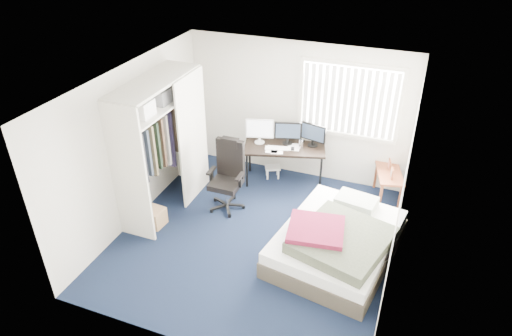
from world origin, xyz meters
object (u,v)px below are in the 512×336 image
object	(u,v)px
office_chair	(228,182)
bed	(337,241)
desk	(285,144)
nightstand	(389,176)

from	to	relation	value
office_chair	bed	world-z (taller)	office_chair
desk	bed	bearing A→B (deg)	-52.11
desk	nightstand	world-z (taller)	desk
office_chair	bed	distance (m)	2.09
desk	nightstand	distance (m)	1.87
desk	office_chair	size ratio (longest dim) A/B	1.28
bed	desk	bearing A→B (deg)	127.89
nightstand	bed	distance (m)	1.84
bed	nightstand	bearing A→B (deg)	74.29
office_chair	desk	bearing A→B (deg)	60.56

